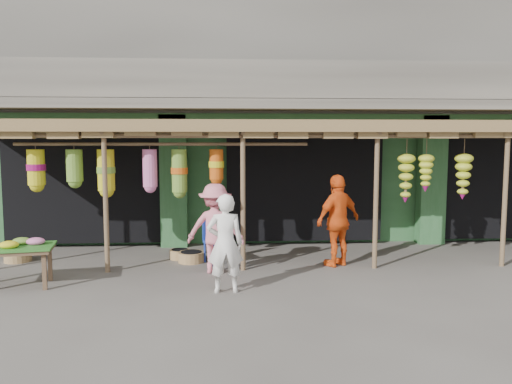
{
  "coord_description": "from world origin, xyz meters",
  "views": [
    {
      "loc": [
        -1.8,
        -9.34,
        2.39
      ],
      "look_at": [
        -1.19,
        1.0,
        1.35
      ],
      "focal_mm": 35.0,
      "sensor_mm": 36.0,
      "label": 1
    }
  ],
  "objects": [
    {
      "name": "flower_table",
      "position": [
        -5.33,
        -1.07,
        0.64
      ],
      "size": [
        1.44,
        1.0,
        0.8
      ],
      "rotation": [
        0.0,
        0.0,
        0.18
      ],
      "color": "brown",
      "rests_on": "ground"
    },
    {
      "name": "basket_right",
      "position": [
        -2.77,
        0.78,
        0.09
      ],
      "size": [
        0.47,
        0.47,
        0.19
      ],
      "primitive_type": "cylinder",
      "rotation": [
        0.0,
        0.0,
        0.15
      ],
      "color": "#946745",
      "rests_on": "ground"
    },
    {
      "name": "person_shopper",
      "position": [
        -2.01,
        -0.31,
        0.82
      ],
      "size": [
        1.15,
        0.78,
        1.64
      ],
      "primitive_type": "imported",
      "rotation": [
        0.0,
        0.0,
        2.97
      ],
      "color": "pink",
      "rests_on": "ground"
    },
    {
      "name": "awning",
      "position": [
        -0.13,
        0.81,
        2.59
      ],
      "size": [
        14.0,
        2.7,
        2.79
      ],
      "color": "brown",
      "rests_on": "ground"
    },
    {
      "name": "basket_mid",
      "position": [
        -2.51,
        0.49,
        0.1
      ],
      "size": [
        0.54,
        0.54,
        0.2
      ],
      "primitive_type": "cylinder",
      "rotation": [
        0.0,
        0.0,
        0.03
      ],
      "color": "olive",
      "rests_on": "ground"
    },
    {
      "name": "person_vendor",
      "position": [
        0.34,
        0.03,
        0.89
      ],
      "size": [
        1.11,
        0.92,
        1.77
      ],
      "primitive_type": "imported",
      "rotation": [
        0.0,
        0.0,
        3.7
      ],
      "color": "#F15916",
      "rests_on": "ground"
    },
    {
      "name": "building",
      "position": [
        -0.0,
        4.87,
        3.37
      ],
      "size": [
        16.4,
        6.8,
        7.0
      ],
      "color": "gray",
      "rests_on": "ground"
    },
    {
      "name": "basket_left",
      "position": [
        -6.0,
        0.75,
        0.11
      ],
      "size": [
        0.59,
        0.59,
        0.22
      ],
      "primitive_type": "cylinder",
      "rotation": [
        0.0,
        0.0,
        -0.13
      ],
      "color": "brown",
      "rests_on": "ground"
    },
    {
      "name": "blue_chair",
      "position": [
        -2.03,
        0.44,
        0.5
      ],
      "size": [
        0.57,
        0.57,
        0.9
      ],
      "rotation": [
        0.0,
        0.0,
        0.42
      ],
      "color": "#1B37B1",
      "rests_on": "ground"
    },
    {
      "name": "ground",
      "position": [
        0.0,
        0.0,
        0.0
      ],
      "size": [
        80.0,
        80.0,
        0.0
      ],
      "primitive_type": "plane",
      "color": "#514C47",
      "rests_on": "ground"
    },
    {
      "name": "person_front",
      "position": [
        -1.83,
        -1.56,
        0.79
      ],
      "size": [
        0.6,
        0.41,
        1.58
      ],
      "primitive_type": "imported",
      "rotation": [
        0.0,
        0.0,
        3.2
      ],
      "color": "white",
      "rests_on": "ground"
    }
  ]
}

